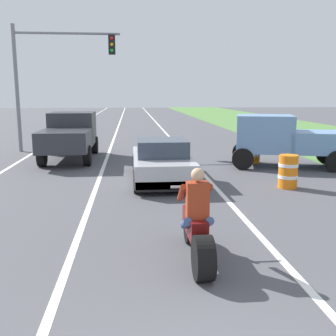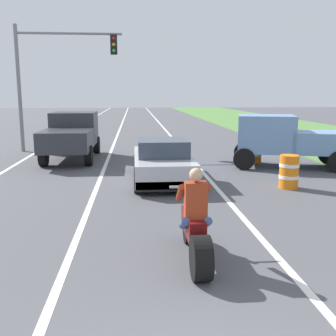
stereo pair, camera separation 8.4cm
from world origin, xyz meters
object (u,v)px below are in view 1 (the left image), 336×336
object	(u,v)px
sports_car_silver	(162,162)
construction_barrel_nearest	(288,171)
pickup_truck_right_shoulder_light_blue	(289,138)
motorcycle_with_rider	(197,229)
pickup_truck_left_lane_dark_grey	(70,134)
traffic_light_mast_near	(49,67)
construction_barrel_mid	(253,151)

from	to	relation	value
sports_car_silver	construction_barrel_nearest	bearing A→B (deg)	-19.92
pickup_truck_right_shoulder_light_blue	motorcycle_with_rider	bearing A→B (deg)	-120.33
pickup_truck_left_lane_dark_grey	construction_barrel_nearest	xyz separation A→B (m)	(7.25, -5.99, -0.60)
traffic_light_mast_near	construction_barrel_mid	size ratio (longest dim) A/B	6.00
pickup_truck_left_lane_dark_grey	pickup_truck_right_shoulder_light_blue	bearing A→B (deg)	-16.39
sports_car_silver	pickup_truck_left_lane_dark_grey	distance (m)	5.88
pickup_truck_left_lane_dark_grey	traffic_light_mast_near	size ratio (longest dim) A/B	0.80
pickup_truck_left_lane_dark_grey	pickup_truck_right_shoulder_light_blue	distance (m)	9.01
pickup_truck_left_lane_dark_grey	pickup_truck_right_shoulder_light_blue	xyz separation A→B (m)	(8.64, -2.54, 0.00)
pickup_truck_left_lane_dark_grey	motorcycle_with_rider	bearing A→B (deg)	-71.76
sports_car_silver	pickup_truck_right_shoulder_light_blue	bearing A→B (deg)	22.57
pickup_truck_left_lane_dark_grey	pickup_truck_right_shoulder_light_blue	size ratio (longest dim) A/B	0.93
motorcycle_with_rider	construction_barrel_nearest	world-z (taller)	motorcycle_with_rider
sports_car_silver	pickup_truck_left_lane_dark_grey	size ratio (longest dim) A/B	0.90
sports_car_silver	construction_barrel_nearest	distance (m)	3.92
motorcycle_with_rider	construction_barrel_mid	bearing A→B (deg)	67.64
motorcycle_with_rider	pickup_truck_left_lane_dark_grey	xyz separation A→B (m)	(-3.65, 11.07, 0.51)
sports_car_silver	traffic_light_mast_near	world-z (taller)	traffic_light_mast_near
construction_barrel_nearest	motorcycle_with_rider	bearing A→B (deg)	-125.33
pickup_truck_right_shoulder_light_blue	sports_car_silver	bearing A→B (deg)	-157.43
motorcycle_with_rider	traffic_light_mast_near	world-z (taller)	traffic_light_mast_near
traffic_light_mast_near	construction_barrel_nearest	world-z (taller)	traffic_light_mast_near
pickup_truck_left_lane_dark_grey	traffic_light_mast_near	xyz separation A→B (m)	(-1.23, 2.69, 2.92)
pickup_truck_left_lane_dark_grey	construction_barrel_nearest	world-z (taller)	pickup_truck_left_lane_dark_grey
motorcycle_with_rider	pickup_truck_right_shoulder_light_blue	bearing A→B (deg)	59.67
construction_barrel_nearest	construction_barrel_mid	distance (m)	4.41
motorcycle_with_rider	pickup_truck_left_lane_dark_grey	world-z (taller)	pickup_truck_left_lane_dark_grey
sports_car_silver	construction_barrel_nearest	size ratio (longest dim) A/B	4.30
motorcycle_with_rider	sports_car_silver	size ratio (longest dim) A/B	0.51
pickup_truck_left_lane_dark_grey	construction_barrel_nearest	distance (m)	9.42
motorcycle_with_rider	construction_barrel_nearest	distance (m)	6.23
construction_barrel_mid	motorcycle_with_rider	bearing A→B (deg)	-112.36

